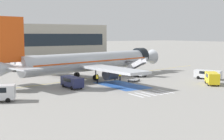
{
  "coord_description": "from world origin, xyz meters",
  "views": [
    {
      "loc": [
        -30.84,
        -55.26,
        8.9
      ],
      "look_at": [
        3.18,
        -3.46,
        1.82
      ],
      "focal_mm": 50.0,
      "sensor_mm": 36.0,
      "label": 1
    }
  ],
  "objects_px": {
    "fuel_tanker": "(27,63)",
    "ground_crew_2": "(97,78)",
    "baggage_cart": "(134,80)",
    "service_van_1": "(208,74)",
    "service_van_0": "(72,81)",
    "ground_crew_1": "(120,75)",
    "ground_crew_0": "(115,75)",
    "airliner": "(89,62)",
    "service_van_3": "(212,78)",
    "ground_crew_3": "(117,74)",
    "boarding_stairs_forward": "(136,72)"
  },
  "relations": [
    {
      "from": "airliner",
      "to": "ground_crew_2",
      "type": "distance_m",
      "value": 6.85
    },
    {
      "from": "baggage_cart",
      "to": "service_van_1",
      "type": "bearing_deg",
      "value": -141.77
    },
    {
      "from": "service_van_1",
      "to": "ground_crew_1",
      "type": "bearing_deg",
      "value": 128.75
    },
    {
      "from": "boarding_stairs_forward",
      "to": "fuel_tanker",
      "type": "height_order",
      "value": "boarding_stairs_forward"
    },
    {
      "from": "service_van_1",
      "to": "baggage_cart",
      "type": "bearing_deg",
      "value": 134.6
    },
    {
      "from": "ground_crew_1",
      "to": "ground_crew_2",
      "type": "height_order",
      "value": "ground_crew_2"
    },
    {
      "from": "airliner",
      "to": "ground_crew_2",
      "type": "bearing_deg",
      "value": -26.98
    },
    {
      "from": "fuel_tanker",
      "to": "service_van_0",
      "type": "relative_size",
      "value": 2.11
    },
    {
      "from": "ground_crew_0",
      "to": "ground_crew_1",
      "type": "xyz_separation_m",
      "value": [
        0.61,
        -0.85,
        -0.07
      ]
    },
    {
      "from": "airliner",
      "to": "ground_crew_0",
      "type": "bearing_deg",
      "value": 23.4
    },
    {
      "from": "baggage_cart",
      "to": "ground_crew_0",
      "type": "distance_m",
      "value": 4.05
    },
    {
      "from": "service_van_0",
      "to": "ground_crew_1",
      "type": "xyz_separation_m",
      "value": [
        11.72,
        2.88,
        -0.16
      ]
    },
    {
      "from": "fuel_tanker",
      "to": "ground_crew_3",
      "type": "bearing_deg",
      "value": 14.47
    },
    {
      "from": "airliner",
      "to": "ground_crew_3",
      "type": "bearing_deg",
      "value": 39.39
    },
    {
      "from": "fuel_tanker",
      "to": "service_van_3",
      "type": "height_order",
      "value": "fuel_tanker"
    },
    {
      "from": "service_van_1",
      "to": "service_van_0",
      "type": "bearing_deg",
      "value": 145.65
    },
    {
      "from": "ground_crew_2",
      "to": "ground_crew_1",
      "type": "bearing_deg",
      "value": -123.86
    },
    {
      "from": "service_van_3",
      "to": "ground_crew_0",
      "type": "xyz_separation_m",
      "value": [
        -11.25,
        14.21,
        -0.25
      ]
    },
    {
      "from": "service_van_3",
      "to": "ground_crew_2",
      "type": "height_order",
      "value": "service_van_3"
    },
    {
      "from": "baggage_cart",
      "to": "ground_crew_1",
      "type": "relative_size",
      "value": 1.77
    },
    {
      "from": "service_van_3",
      "to": "ground_crew_1",
      "type": "bearing_deg",
      "value": 169.57
    },
    {
      "from": "airliner",
      "to": "fuel_tanker",
      "type": "height_order",
      "value": "airliner"
    },
    {
      "from": "service_van_0",
      "to": "service_van_1",
      "type": "xyz_separation_m",
      "value": [
        27.26,
        -5.46,
        -0.04
      ]
    },
    {
      "from": "airliner",
      "to": "baggage_cart",
      "type": "distance_m",
      "value": 10.1
    },
    {
      "from": "airliner",
      "to": "service_van_0",
      "type": "height_order",
      "value": "airliner"
    },
    {
      "from": "baggage_cart",
      "to": "airliner",
      "type": "bearing_deg",
      "value": 3.84
    },
    {
      "from": "service_van_0",
      "to": "ground_crew_2",
      "type": "distance_m",
      "value": 6.55
    },
    {
      "from": "airliner",
      "to": "service_van_1",
      "type": "relative_size",
      "value": 7.42
    },
    {
      "from": "ground_crew_0",
      "to": "ground_crew_1",
      "type": "height_order",
      "value": "ground_crew_0"
    },
    {
      "from": "service_van_0",
      "to": "ground_crew_3",
      "type": "xyz_separation_m",
      "value": [
        12.35,
        4.72,
        -0.18
      ]
    },
    {
      "from": "ground_crew_2",
      "to": "ground_crew_3",
      "type": "relative_size",
      "value": 1.04
    },
    {
      "from": "fuel_tanker",
      "to": "service_van_0",
      "type": "height_order",
      "value": "fuel_tanker"
    },
    {
      "from": "boarding_stairs_forward",
      "to": "service_van_3",
      "type": "xyz_separation_m",
      "value": [
        4.38,
        -16.35,
        0.31
      ]
    },
    {
      "from": "airliner",
      "to": "ground_crew_3",
      "type": "xyz_separation_m",
      "value": [
        4.44,
        -3.64,
        -2.46
      ]
    },
    {
      "from": "service_van_0",
      "to": "ground_crew_1",
      "type": "distance_m",
      "value": 12.07
    },
    {
      "from": "service_van_1",
      "to": "baggage_cart",
      "type": "relative_size",
      "value": 1.84
    },
    {
      "from": "service_van_1",
      "to": "service_van_3",
      "type": "xyz_separation_m",
      "value": [
        -4.89,
        -5.01,
        0.19
      ]
    },
    {
      "from": "airliner",
      "to": "ground_crew_0",
      "type": "relative_size",
      "value": 22.77
    },
    {
      "from": "ground_crew_3",
      "to": "ground_crew_0",
      "type": "bearing_deg",
      "value": 56.65
    },
    {
      "from": "service_van_3",
      "to": "ground_crew_2",
      "type": "distance_m",
      "value": 20.56
    },
    {
      "from": "airliner",
      "to": "boarding_stairs_forward",
      "type": "relative_size",
      "value": 7.46
    },
    {
      "from": "baggage_cart",
      "to": "ground_crew_2",
      "type": "height_order",
      "value": "ground_crew_2"
    },
    {
      "from": "service_van_1",
      "to": "service_van_3",
      "type": "height_order",
      "value": "service_van_3"
    },
    {
      "from": "ground_crew_2",
      "to": "ground_crew_3",
      "type": "height_order",
      "value": "ground_crew_2"
    },
    {
      "from": "service_van_0",
      "to": "ground_crew_3",
      "type": "height_order",
      "value": "service_van_0"
    },
    {
      "from": "fuel_tanker",
      "to": "ground_crew_2",
      "type": "distance_m",
      "value": 28.33
    },
    {
      "from": "boarding_stairs_forward",
      "to": "ground_crew_2",
      "type": "distance_m",
      "value": 12.37
    },
    {
      "from": "baggage_cart",
      "to": "fuel_tanker",
      "type": "bearing_deg",
      "value": -9.4
    },
    {
      "from": "airliner",
      "to": "boarding_stairs_forward",
      "type": "height_order",
      "value": "airliner"
    },
    {
      "from": "fuel_tanker",
      "to": "ground_crew_1",
      "type": "height_order",
      "value": "fuel_tanker"
    }
  ]
}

